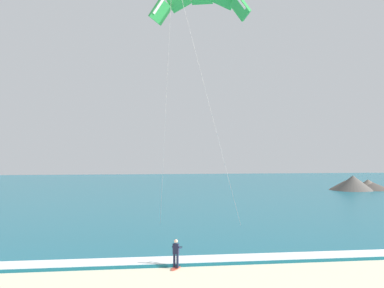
% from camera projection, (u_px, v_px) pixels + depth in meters
% --- Properties ---
extents(sea, '(200.00, 120.00, 0.20)m').
position_uv_depth(sea, '(167.00, 189.00, 87.73)').
color(sea, '#146075').
rests_on(sea, ground).
extents(surf_foam, '(200.00, 1.93, 0.04)m').
position_uv_depth(surf_foam, '(255.00, 257.00, 29.36)').
color(surf_foam, white).
rests_on(surf_foam, sea).
extents(surfboard, '(1.00, 1.45, 0.09)m').
position_uv_depth(surfboard, '(176.00, 268.00, 27.39)').
color(surfboard, '#E04C38').
rests_on(surfboard, ground).
extents(kitesurfer, '(0.66, 0.66, 1.69)m').
position_uv_depth(kitesurfer, '(176.00, 252.00, 27.43)').
color(kitesurfer, '#191E38').
rests_on(kitesurfer, ground).
extents(kite_primary, '(7.73, 10.46, 18.72)m').
position_uv_depth(kite_primary, '(201.00, 3.00, 37.26)').
color(kite_primary, green).
extents(headland_right, '(11.89, 9.07, 2.84)m').
position_uv_depth(headland_right, '(359.00, 185.00, 83.53)').
color(headland_right, '#665B51').
rests_on(headland_right, ground).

